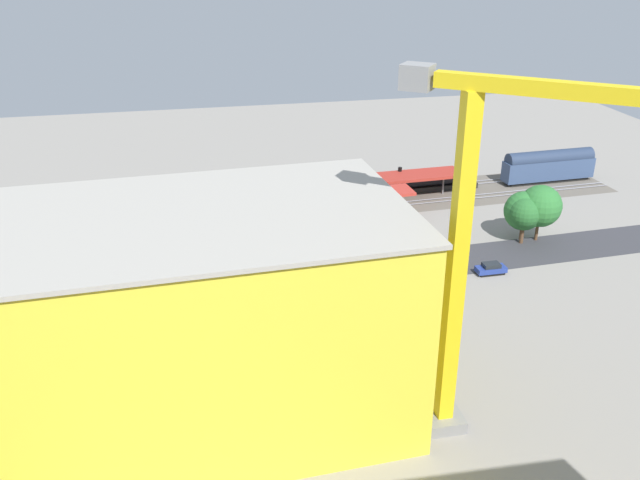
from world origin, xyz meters
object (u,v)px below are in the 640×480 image
at_px(platform_canopy_near, 235,206).
at_px(parked_car_2, 387,278).
at_px(parked_car_5, 219,295).
at_px(traffic_light, 281,269).
at_px(box_truck_0, 99,328).
at_px(parked_car_6, 162,301).
at_px(construction_building, 198,322).
at_px(parked_car_3, 333,283).
at_px(street_tree_1, 354,225).
at_px(box_truck_1, 275,299).
at_px(passenger_coach, 549,165).
at_px(freight_coach_far, 231,202).
at_px(parked_car_1, 438,272).
at_px(tower_crane, 479,241).
at_px(street_tree_0, 525,213).
at_px(platform_canopy_far, 302,186).
at_px(street_tree_3, 524,211).
at_px(locomotive, 435,181).
at_px(parked_car_4, 277,287).
at_px(parked_car_7, 105,306).
at_px(parked_car_0, 491,269).
at_px(street_tree_2, 540,206).

relative_size(platform_canopy_near, parked_car_2, 12.47).
bearing_deg(parked_car_5, traffic_light, 173.13).
relative_size(parked_car_2, box_truck_0, 0.47).
height_order(platform_canopy_near, parked_car_5, platform_canopy_near).
height_order(parked_car_6, construction_building, construction_building).
distance_m(platform_canopy_near, construction_building, 44.89).
distance_m(parked_car_3, street_tree_1, 11.38).
relative_size(parked_car_5, box_truck_1, 0.47).
bearing_deg(passenger_coach, freight_coach_far, 6.44).
distance_m(parked_car_1, parked_car_2, 7.26).
xyz_separation_m(tower_crane, street_tree_1, (0.11, -39.04, -14.78)).
xyz_separation_m(box_truck_0, street_tree_0, (-60.04, -14.82, 3.27)).
distance_m(platform_canopy_far, box_truck_0, 47.28).
distance_m(parked_car_3, street_tree_3, 33.03).
relative_size(parked_car_1, parked_car_6, 0.93).
bearing_deg(freight_coach_far, parked_car_3, 112.68).
height_order(freight_coach_far, street_tree_0, street_tree_0).
xyz_separation_m(platform_canopy_near, parked_car_2, (-17.97, 21.85, -3.47)).
distance_m(parked_car_1, street_tree_0, 18.71).
xyz_separation_m(parked_car_2, box_truck_1, (15.68, 4.06, 0.93)).
xyz_separation_m(tower_crane, box_truck_1, (13.61, -25.61, -17.96)).
distance_m(parked_car_5, box_truck_0, 15.47).
distance_m(platform_canopy_far, construction_building, 55.38).
bearing_deg(street_tree_3, locomotive, -78.33).
height_order(platform_canopy_near, street_tree_0, street_tree_0).
bearing_deg(construction_building, box_truck_1, -120.78).
height_order(construction_building, box_truck_0, construction_building).
bearing_deg(parked_car_4, passenger_coach, -150.17).
distance_m(platform_canopy_far, tower_crane, 61.36).
bearing_deg(parked_car_3, parked_car_6, 0.19).
relative_size(platform_canopy_near, construction_building, 1.56).
height_order(street_tree_0, street_tree_3, street_tree_3).
xyz_separation_m(construction_building, street_tree_0, (-48.93, -30.19, -5.30)).
height_order(passenger_coach, street_tree_1, street_tree_1).
distance_m(parked_car_4, street_tree_1, 15.96).
xyz_separation_m(parked_car_6, traffic_light, (-15.03, 1.15, 3.38)).
xyz_separation_m(passenger_coach, parked_car_7, (77.93, 32.82, -2.47)).
height_order(parked_car_0, parked_car_6, parked_car_6).
height_order(parked_car_3, construction_building, construction_building).
relative_size(parked_car_2, street_tree_2, 0.54).
height_order(platform_canopy_far, street_tree_1, street_tree_1).
bearing_deg(parked_car_7, parked_car_2, 179.92).
distance_m(parked_car_2, tower_crane, 35.23).
bearing_deg(parked_car_1, box_truck_0, 8.90).
relative_size(parked_car_6, parked_car_7, 1.10).
xyz_separation_m(locomotive, passenger_coach, (-22.37, 0.01, 1.44)).
height_order(construction_building, tower_crane, tower_crane).
bearing_deg(platform_canopy_near, box_truck_0, 57.15).
distance_m(parked_car_7, box_truck_0, 6.77).
relative_size(freight_coach_far, street_tree_1, 2.41).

